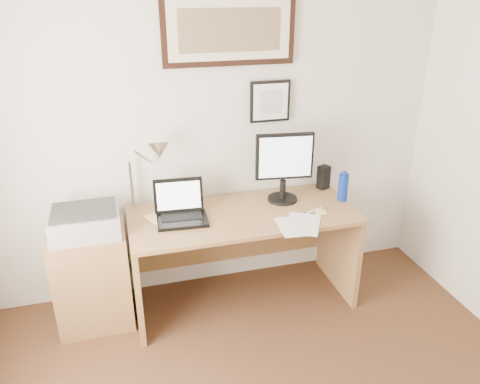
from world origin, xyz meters
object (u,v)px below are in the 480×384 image
object	(u,v)px
desk	(240,236)
laptop	(181,211)
lcd_monitor	(284,164)
side_cabinet	(93,278)
book	(153,223)
water_bottle	(343,187)
printer	(85,222)

from	to	relation	value
desk	laptop	xyz separation A→B (m)	(-0.43, -0.05, 0.29)
desk	laptop	world-z (taller)	laptop
desk	lcd_monitor	world-z (taller)	lcd_monitor
laptop	side_cabinet	bearing A→B (deg)	178.25
book	laptop	bearing A→B (deg)	10.15
water_bottle	book	xyz separation A→B (m)	(-1.40, -0.02, -0.09)
side_cabinet	water_bottle	size ratio (longest dim) A/B	3.52
desk	printer	bearing A→B (deg)	-176.57
water_bottle	book	size ratio (longest dim) A/B	0.85
laptop	lcd_monitor	bearing A→B (deg)	6.61
lcd_monitor	side_cabinet	bearing A→B (deg)	-177.14
water_bottle	desk	distance (m)	0.85
side_cabinet	printer	size ratio (longest dim) A/B	1.66
side_cabinet	lcd_monitor	bearing A→B (deg)	2.86
desk	side_cabinet	bearing A→B (deg)	-178.11
side_cabinet	desk	size ratio (longest dim) A/B	0.46
water_bottle	lcd_monitor	world-z (taller)	lcd_monitor
side_cabinet	water_bottle	distance (m)	1.91
book	desk	distance (m)	0.68
lcd_monitor	printer	distance (m)	1.43
water_bottle	printer	bearing A→B (deg)	179.70
book	side_cabinet	bearing A→B (deg)	172.93
book	lcd_monitor	world-z (taller)	lcd_monitor
side_cabinet	water_bottle	world-z (taller)	water_bottle
water_bottle	laptop	size ratio (longest dim) A/B	0.58
laptop	desk	bearing A→B (deg)	7.18
side_cabinet	book	distance (m)	0.59
book	printer	distance (m)	0.44
water_bottle	desk	bearing A→B (deg)	174.59
lcd_monitor	printer	bearing A→B (deg)	-175.97
printer	water_bottle	bearing A→B (deg)	-0.30
desk	book	bearing A→B (deg)	-171.89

